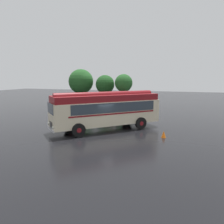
# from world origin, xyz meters

# --- Properties ---
(ground_plane) EXTENTS (120.00, 120.00, 0.00)m
(ground_plane) POSITION_xyz_m (0.00, 0.00, 0.00)
(ground_plane) COLOR black
(vintage_bus) EXTENTS (8.76, 8.95, 3.49)m
(vintage_bus) POSITION_xyz_m (0.19, 0.67, 1.89)
(vintage_bus) COLOR beige
(vintage_bus) RESTS_ON ground
(car_near_left) EXTENTS (2.00, 4.22, 1.66)m
(car_near_left) POSITION_xyz_m (-3.13, 11.69, 0.85)
(car_near_left) COLOR maroon
(car_near_left) RESTS_ON ground
(car_mid_left) EXTENTS (2.04, 4.24, 1.66)m
(car_mid_left) POSITION_xyz_m (-0.39, 11.26, 0.85)
(car_mid_left) COLOR #B7BABF
(car_mid_left) RESTS_ON ground
(tree_far_left) EXTENTS (4.65, 4.51, 6.28)m
(tree_far_left) POSITION_xyz_m (-11.45, 18.46, 4.03)
(tree_far_left) COLOR #4C3823
(tree_far_left) RESTS_ON ground
(tree_left_of_centre) EXTENTS (3.31, 3.31, 5.19)m
(tree_left_of_centre) POSITION_xyz_m (-6.76, 18.45, 3.60)
(tree_left_of_centre) COLOR #4C3823
(tree_left_of_centre) RESTS_ON ground
(tree_centre) EXTENTS (2.94, 2.94, 5.32)m
(tree_centre) POSITION_xyz_m (-3.05, 17.22, 3.90)
(tree_centre) COLOR #4C3823
(tree_centre) RESTS_ON ground
(traffic_cone) EXTENTS (0.36, 0.36, 0.55)m
(traffic_cone) POSITION_xyz_m (5.48, -0.45, 0.28)
(traffic_cone) COLOR orange
(traffic_cone) RESTS_ON ground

